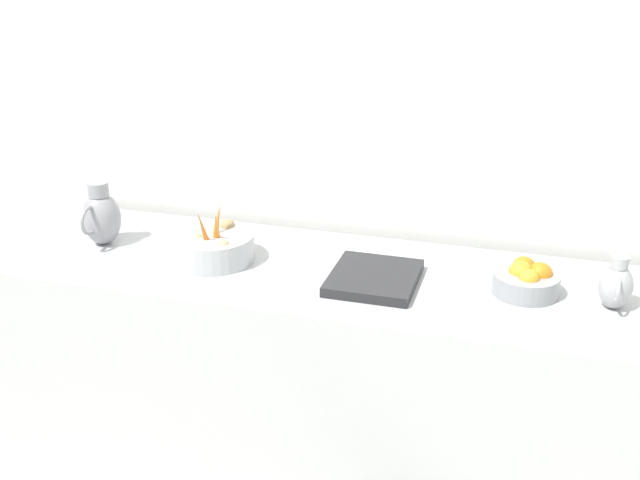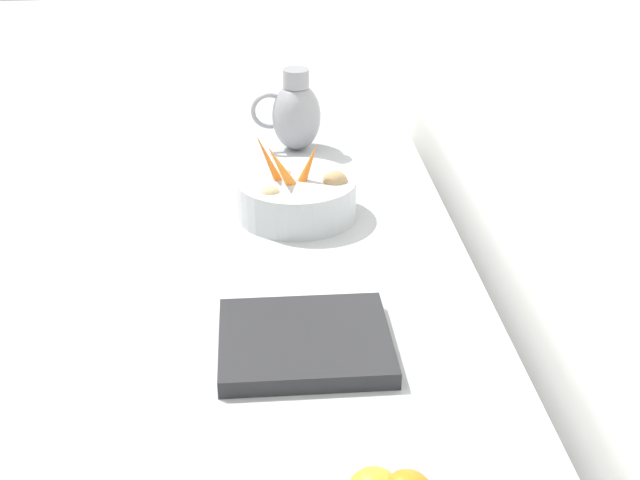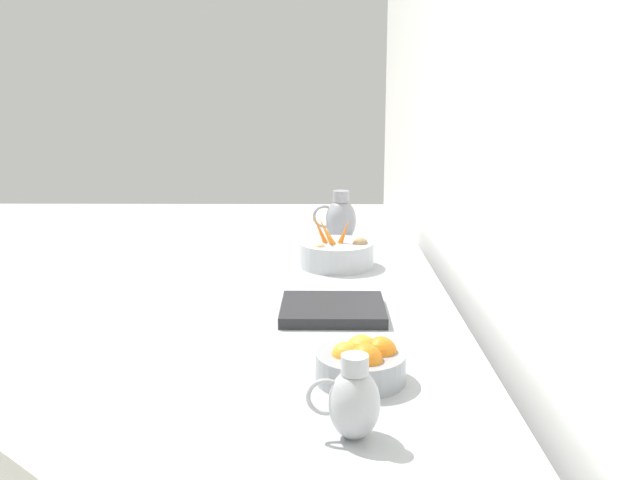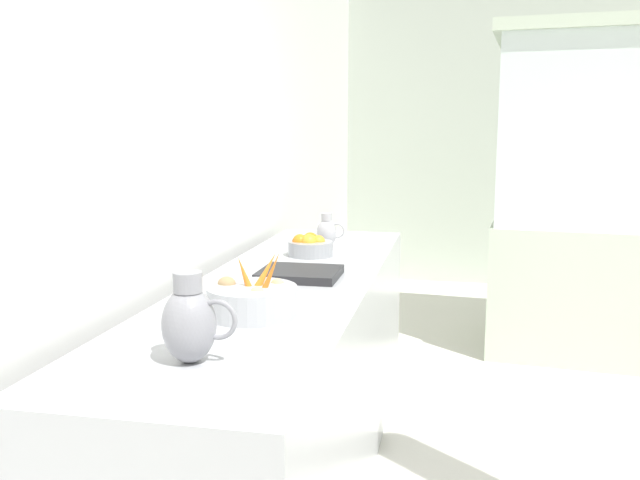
{
  "view_description": "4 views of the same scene",
  "coord_description": "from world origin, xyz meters",
  "px_view_note": "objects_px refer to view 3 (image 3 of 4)",
  "views": [
    {
      "loc": [
        0.97,
        0.85,
        2.09
      ],
      "look_at": [
        -1.46,
        0.13,
        1.05
      ],
      "focal_mm": 42.75,
      "sensor_mm": 36.0,
      "label": 1
    },
    {
      "loc": [
        -1.33,
        1.82,
        1.93
      ],
      "look_at": [
        -1.46,
        0.26,
        1.13
      ],
      "focal_mm": 49.76,
      "sensor_mm": 36.0,
      "label": 2
    },
    {
      "loc": [
        -1.4,
        2.41,
        1.64
      ],
      "look_at": [
        -1.38,
        0.15,
        1.14
      ],
      "focal_mm": 36.94,
      "sensor_mm": 36.0,
      "label": 3
    },
    {
      "loc": [
        -0.76,
        -2.43,
        1.56
      ],
      "look_at": [
        -1.32,
        0.31,
        1.1
      ],
      "focal_mm": 37.83,
      "sensor_mm": 36.0,
      "label": 4
    }
  ],
  "objects_px": {
    "orange_bowl": "(362,363)",
    "metal_pitcher_short": "(353,401)",
    "vegetable_colander": "(337,254)",
    "metal_pitcher_tall": "(340,219)"
  },
  "relations": [
    {
      "from": "orange_bowl",
      "to": "metal_pitcher_short",
      "type": "xyz_separation_m",
      "value": [
        0.03,
        0.28,
        0.03
      ]
    },
    {
      "from": "vegetable_colander",
      "to": "metal_pitcher_short",
      "type": "xyz_separation_m",
      "value": [
        -0.01,
        1.42,
        0.03
      ]
    },
    {
      "from": "vegetable_colander",
      "to": "metal_pitcher_short",
      "type": "relative_size",
      "value": 1.69
    },
    {
      "from": "metal_pitcher_short",
      "to": "vegetable_colander",
      "type": "bearing_deg",
      "value": -89.41
    },
    {
      "from": "metal_pitcher_short",
      "to": "orange_bowl",
      "type": "bearing_deg",
      "value": -96.78
    },
    {
      "from": "metal_pitcher_tall",
      "to": "vegetable_colander",
      "type": "bearing_deg",
      "value": 87.01
    },
    {
      "from": "vegetable_colander",
      "to": "metal_pitcher_tall",
      "type": "distance_m",
      "value": 0.49
    },
    {
      "from": "orange_bowl",
      "to": "metal_pitcher_tall",
      "type": "relative_size",
      "value": 0.9
    },
    {
      "from": "metal_pitcher_tall",
      "to": "metal_pitcher_short",
      "type": "bearing_deg",
      "value": 89.68
    },
    {
      "from": "metal_pitcher_short",
      "to": "metal_pitcher_tall",
      "type": "bearing_deg",
      "value": -90.32
    }
  ]
}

